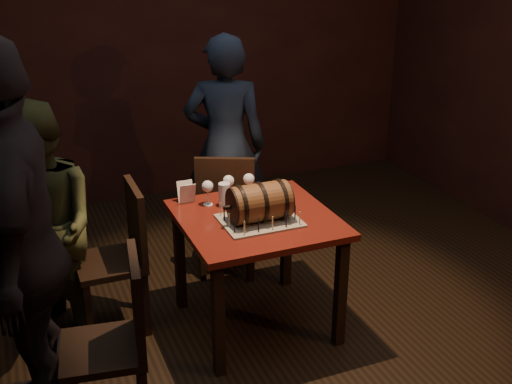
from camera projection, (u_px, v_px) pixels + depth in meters
room_shell at (265, 117)px, 3.43m from camera, size 5.04×5.04×2.80m
pub_table at (256, 233)px, 3.85m from camera, size 0.90×0.90×0.75m
cake_board at (260, 221)px, 3.74m from camera, size 0.45×0.35×0.01m
barrel_cake at (260, 202)px, 3.69m from camera, size 0.40×0.24×0.24m
birthday_candles at (260, 213)px, 3.72m from camera, size 0.40×0.30×0.09m
wine_glass_left at (207, 187)px, 3.92m from camera, size 0.07×0.07×0.16m
wine_glass_mid at (228, 182)px, 4.00m from camera, size 0.07×0.07×0.16m
wine_glass_right at (249, 180)px, 4.03m from camera, size 0.07×0.07×0.16m
pint_of_ale at (224, 195)px, 3.92m from camera, size 0.07×0.07×0.15m
menu_card at (186, 193)px, 3.97m from camera, size 0.10×0.05×0.13m
chair_back at (227, 208)px, 4.48m from camera, size 0.53×0.53×0.93m
chair_left_rear at (122, 250)px, 3.90m from camera, size 0.40×0.40×0.93m
chair_left_front at (119, 335)px, 3.09m from camera, size 0.46×0.46×0.93m
person_back at (225, 146)px, 4.75m from camera, size 0.72×0.60×1.67m
person_left_rear at (44, 229)px, 3.67m from camera, size 0.78×0.87×1.48m
person_left_front at (17, 250)px, 2.92m from camera, size 0.61×1.20×1.96m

